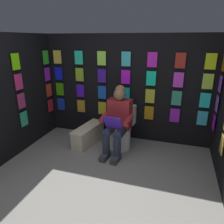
% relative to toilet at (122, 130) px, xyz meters
% --- Properties ---
extents(ground_plane, '(30.00, 30.00, 0.00)m').
position_rel_toilet_xyz_m(ground_plane, '(0.03, 1.64, -0.33)').
color(ground_plane, gray).
extents(display_wall_back, '(3.35, 0.14, 2.02)m').
position_rel_toilet_xyz_m(display_wall_back, '(0.03, -0.44, 0.69)').
color(display_wall_back, black).
rests_on(display_wall_back, ground).
extents(display_wall_right, '(0.14, 2.04, 2.02)m').
position_rel_toilet_xyz_m(display_wall_right, '(1.71, 0.62, 0.69)').
color(display_wall_right, black).
rests_on(display_wall_right, ground).
extents(toilet, '(0.42, 0.57, 0.77)m').
position_rel_toilet_xyz_m(toilet, '(0.00, 0.00, 0.00)').
color(toilet, white).
rests_on(toilet, ground).
extents(person_reading, '(0.55, 0.71, 1.19)m').
position_rel_toilet_xyz_m(person_reading, '(0.02, 0.23, 0.27)').
color(person_reading, maroon).
rests_on(person_reading, ground).
extents(comic_longbox_near, '(0.39, 0.84, 0.35)m').
position_rel_toilet_xyz_m(comic_longbox_near, '(0.64, 0.08, -0.15)').
color(comic_longbox_near, beige).
rests_on(comic_longbox_near, ground).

